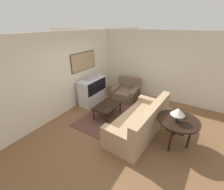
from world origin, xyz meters
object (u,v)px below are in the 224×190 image
at_px(tv, 93,90).
at_px(armchair, 126,92).
at_px(console_table, 178,122).
at_px(coffee_table, 107,106).
at_px(table_lamp, 178,112).
at_px(couch, 140,122).
at_px(mantel_clock, 179,113).

xyz_separation_m(tv, armchair, (0.99, -0.99, -0.24)).
bearing_deg(console_table, coffee_table, 86.10).
bearing_deg(tv, table_lamp, -104.05).
xyz_separation_m(couch, table_lamp, (-0.05, -0.92, 0.70)).
distance_m(console_table, mantel_clock, 0.26).
bearing_deg(table_lamp, coffee_table, 83.43).
relative_size(table_lamp, mantel_clock, 2.19).
distance_m(armchair, table_lamp, 2.98).
bearing_deg(console_table, mantel_clock, 12.52).
distance_m(armchair, console_table, 2.89).
bearing_deg(console_table, armchair, 53.52).
height_order(couch, armchair, couch).
bearing_deg(coffee_table, couch, -98.94).
bearing_deg(table_lamp, couch, 86.75).
bearing_deg(armchair, tv, -141.15).
bearing_deg(tv, coffee_table, -117.82).
bearing_deg(tv, console_table, -102.23).
distance_m(coffee_table, table_lamp, 2.29).
distance_m(couch, armchair, 2.21).
distance_m(armchair, mantel_clock, 2.77).
bearing_deg(coffee_table, mantel_clock, -88.64).
bearing_deg(mantel_clock, couch, 105.29).
bearing_deg(tv, couch, -108.08).
height_order(coffee_table, table_lamp, table_lamp).
relative_size(armchair, console_table, 1.08).
relative_size(coffee_table, table_lamp, 2.62).
bearing_deg(mantel_clock, table_lamp, 179.81).
height_order(couch, coffee_table, couch).
relative_size(couch, mantel_clock, 14.03).
bearing_deg(table_lamp, armchair, 51.39).
xyz_separation_m(couch, mantel_clock, (0.25, -0.92, 0.51)).
height_order(armchair, coffee_table, armchair).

